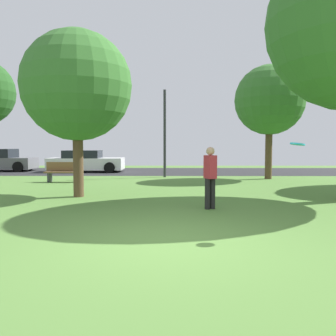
% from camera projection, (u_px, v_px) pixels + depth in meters
% --- Properties ---
extents(ground_plane, '(44.00, 44.00, 0.00)m').
position_uv_depth(ground_plane, '(166.00, 242.00, 6.13)').
color(ground_plane, '#547F38').
extents(road_strip, '(44.00, 6.40, 0.01)m').
position_uv_depth(road_strip, '(169.00, 171.00, 22.09)').
color(road_strip, '#28282B').
rests_on(road_strip, ground_plane).
extents(oak_tree_right, '(3.52, 3.52, 5.33)m').
position_uv_depth(oak_tree_right, '(77.00, 86.00, 11.22)').
color(oak_tree_right, brown).
rests_on(oak_tree_right, ground_plane).
extents(maple_tree_near, '(3.39, 3.39, 5.56)m').
position_uv_depth(maple_tree_near, '(270.00, 100.00, 17.09)').
color(maple_tree_near, brown).
rests_on(maple_tree_near, ground_plane).
extents(person_thrower, '(0.34, 0.38, 1.64)m').
position_uv_depth(person_thrower, '(210.00, 175.00, 9.22)').
color(person_thrower, black).
rests_on(person_thrower, ground_plane).
extents(frisbee_disc, '(0.35, 0.35, 0.06)m').
position_uv_depth(frisbee_disc, '(297.00, 144.00, 6.47)').
color(frisbee_disc, '#2DB2E0').
extents(parked_car_grey, '(4.08, 2.05, 1.41)m').
position_uv_depth(parked_car_grey, '(1.00, 161.00, 22.43)').
color(parked_car_grey, slate).
rests_on(parked_car_grey, ground_plane).
extents(parked_car_white, '(4.53, 2.05, 1.33)m').
position_uv_depth(parked_car_white, '(86.00, 162.00, 21.72)').
color(parked_car_white, white).
rests_on(parked_car_white, ground_plane).
extents(park_bench, '(1.60, 0.45, 0.90)m').
position_uv_depth(park_bench, '(63.00, 172.00, 15.87)').
color(park_bench, brown).
rests_on(park_bench, ground_plane).
extents(street_lamp_post, '(0.14, 0.14, 4.50)m').
position_uv_depth(street_lamp_post, '(165.00, 134.00, 18.15)').
color(street_lamp_post, '#2D2D33').
rests_on(street_lamp_post, ground_plane).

